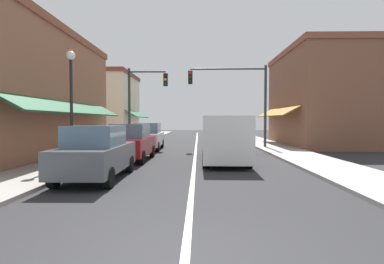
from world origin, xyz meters
TOP-DOWN VIEW (x-y plane):
  - ground_plane at (0.00, 18.00)m, footprint 80.00×80.00m
  - sidewalk_left at (-5.50, 18.00)m, footprint 2.60×56.00m
  - sidewalk_right at (5.50, 18.00)m, footprint 2.60×56.00m
  - lane_center_stripe at (0.00, 18.00)m, footprint 0.14×52.00m
  - storefront_left_block at (-9.31, 12.00)m, footprint 6.34×14.20m
  - storefront_right_block at (9.55, 20.00)m, footprint 6.82×10.20m
  - storefront_far_left at (-8.95, 28.00)m, footprint 5.63×8.20m
  - parked_car_nearest_left at (-3.16, 5.91)m, footprint 1.81×4.11m
  - parked_car_second_left at (-3.07, 10.63)m, footprint 1.82×4.12m
  - parked_car_third_left at (-3.14, 15.93)m, footprint 1.84×4.13m
  - van_in_lane at (1.38, 9.97)m, footprint 2.07×5.21m
  - traffic_signal_mast_arm at (2.93, 17.21)m, footprint 5.43×0.50m
  - traffic_signal_left_corner at (-3.88, 17.87)m, footprint 2.88×0.50m
  - street_lamp_left_near at (-5.03, 8.46)m, footprint 0.36×0.36m

SIDE VIEW (x-z plane):
  - ground_plane at x=0.00m, z-range 0.00..0.00m
  - lane_center_stripe at x=0.00m, z-range 0.00..0.01m
  - sidewalk_left at x=-5.50m, z-range 0.00..0.12m
  - sidewalk_right at x=5.50m, z-range 0.00..0.12m
  - parked_car_nearest_left at x=-3.16m, z-range -0.01..1.76m
  - parked_car_second_left at x=-3.07m, z-range -0.01..1.76m
  - parked_car_third_left at x=-3.14m, z-range -0.01..1.76m
  - van_in_lane at x=1.38m, z-range 0.09..2.21m
  - street_lamp_left_near at x=-5.03m, z-range 0.83..5.59m
  - storefront_far_left at x=-8.95m, z-range 0.00..6.86m
  - storefront_left_block at x=-9.31m, z-range 0.00..6.90m
  - storefront_right_block at x=9.55m, z-range 0.00..7.33m
  - traffic_signal_left_corner at x=-3.88m, z-range 0.88..6.55m
  - traffic_signal_mast_arm at x=2.93m, z-range 1.07..6.81m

